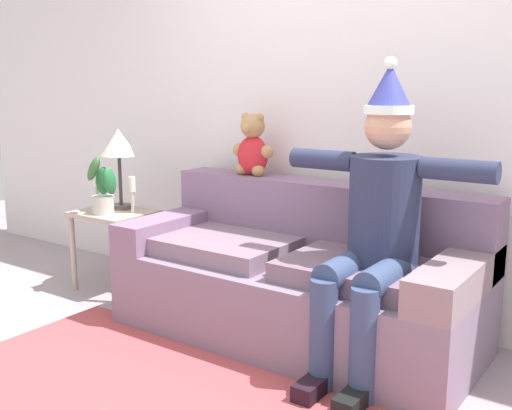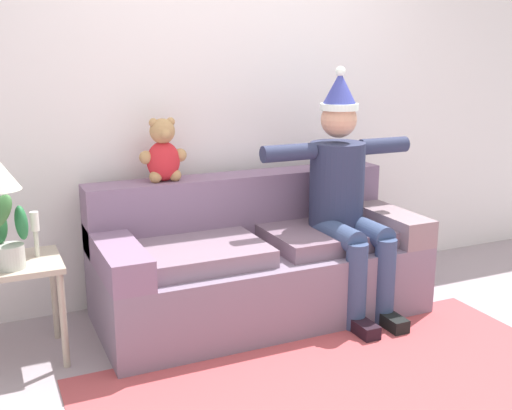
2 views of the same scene
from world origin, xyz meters
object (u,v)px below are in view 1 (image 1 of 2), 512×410
(table_lamp, at_px, (119,146))
(candle_tall, at_px, (97,185))
(couch, at_px, (299,278))
(teddy_bear, at_px, (252,147))
(side_table, at_px, (115,225))
(potted_plant, at_px, (103,188))
(person_seated, at_px, (376,219))
(candle_short, at_px, (132,189))

(table_lamp, relative_size, candle_tall, 2.09)
(couch, relative_size, teddy_bear, 5.15)
(side_table, height_order, potted_plant, potted_plant)
(person_seated, bearing_deg, couch, 162.16)
(potted_plant, bearing_deg, couch, 5.95)
(side_table, bearing_deg, teddy_bear, 18.98)
(potted_plant, distance_m, candle_tall, 0.16)
(teddy_bear, xyz_separation_m, candle_tall, (-1.05, -0.33, -0.29))
(teddy_bear, height_order, table_lamp, teddy_bear)
(person_seated, bearing_deg, potted_plant, 179.48)
(table_lamp, distance_m, candle_tall, 0.30)
(teddy_bear, distance_m, candle_short, 0.87)
(person_seated, bearing_deg, candle_short, 175.26)
(potted_plant, bearing_deg, candle_tall, 153.47)
(candle_tall, bearing_deg, side_table, 8.20)
(candle_short, bearing_deg, table_lamp, 164.39)
(side_table, distance_m, table_lamp, 0.53)
(side_table, height_order, table_lamp, table_lamp)
(teddy_bear, relative_size, side_table, 0.70)
(couch, bearing_deg, potted_plant, -174.05)
(table_lamp, height_order, candle_short, table_lamp)
(candle_short, bearing_deg, candle_tall, -167.81)
(candle_short, bearing_deg, side_table, -163.93)
(person_seated, bearing_deg, side_table, 176.79)
(candle_short, bearing_deg, person_seated, -4.74)
(couch, height_order, potted_plant, potted_plant)
(person_seated, xyz_separation_m, candle_short, (-1.78, 0.15, -0.06))
(side_table, relative_size, potted_plant, 1.34)
(couch, relative_size, side_table, 3.63)
(couch, xyz_separation_m, side_table, (-1.41, -0.06, 0.12))
(person_seated, xyz_separation_m, side_table, (-1.92, 0.11, -0.31))
(potted_plant, distance_m, candle_short, 0.19)
(side_table, bearing_deg, table_lamp, 104.38)
(table_lamp, distance_m, candle_short, 0.32)
(candle_short, bearing_deg, teddy_bear, 19.50)
(teddy_bear, bearing_deg, potted_plant, -156.06)
(potted_plant, height_order, candle_short, potted_plant)
(table_lamp, height_order, candle_tall, table_lamp)
(teddy_bear, bearing_deg, couch, -27.25)
(teddy_bear, bearing_deg, person_seated, -22.65)
(person_seated, xyz_separation_m, table_lamp, (-1.94, 0.19, 0.21))
(person_seated, distance_m, side_table, 1.95)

